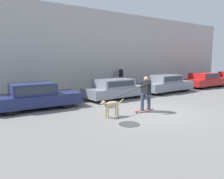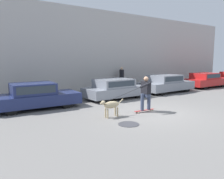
# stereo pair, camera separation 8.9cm
# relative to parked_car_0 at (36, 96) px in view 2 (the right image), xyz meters

# --- Properties ---
(ground_plane) EXTENTS (36.00, 36.00, 0.00)m
(ground_plane) POSITION_rel_parked_car_0_xyz_m (4.05, -3.83, -0.60)
(ground_plane) COLOR slate
(back_wall) EXTENTS (32.00, 0.30, 5.87)m
(back_wall) POSITION_rel_parked_car_0_xyz_m (4.05, 3.06, 2.33)
(back_wall) COLOR #B2ADA8
(back_wall) RESTS_ON ground_plane
(sidewalk_curb) EXTENTS (30.00, 1.86, 0.12)m
(sidewalk_curb) POSITION_rel_parked_car_0_xyz_m (4.05, 1.96, -0.54)
(sidewalk_curb) COLOR gray
(sidewalk_curb) RESTS_ON ground_plane
(parked_car_0) EXTENTS (4.12, 1.91, 1.26)m
(parked_car_0) POSITION_rel_parked_car_0_xyz_m (0.00, 0.00, 0.00)
(parked_car_0) COLOR black
(parked_car_0) RESTS_ON ground_plane
(parked_car_1) EXTENTS (3.99, 1.89, 1.21)m
(parked_car_1) POSITION_rel_parked_car_0_xyz_m (4.77, -0.00, -0.01)
(parked_car_1) COLOR black
(parked_car_1) RESTS_ON ground_plane
(parked_car_2) EXTENTS (4.27, 1.94, 1.26)m
(parked_car_2) POSITION_rel_parked_car_0_xyz_m (9.30, -0.00, 0.01)
(parked_car_2) COLOR black
(parked_car_2) RESTS_ON ground_plane
(parked_car_3) EXTENTS (4.21, 1.86, 1.23)m
(parked_car_3) POSITION_rel_parked_car_0_xyz_m (14.20, -0.00, 0.00)
(parked_car_3) COLOR black
(parked_car_3) RESTS_ON ground_plane
(dog) EXTENTS (1.15, 0.30, 0.74)m
(dog) POSITION_rel_parked_car_0_xyz_m (2.13, -3.43, -0.10)
(dog) COLOR tan
(dog) RESTS_ON ground_plane
(skateboarder) EXTENTS (2.72, 0.65, 1.62)m
(skateboarder) POSITION_rel_parked_car_0_xyz_m (3.94, -3.55, 0.32)
(skateboarder) COLOR beige
(skateboarder) RESTS_ON ground_plane
(pedestrian_with_bag) EXTENTS (0.41, 0.73, 1.69)m
(pedestrian_with_bag) POSITION_rel_parked_car_0_xyz_m (7.08, 2.43, 0.45)
(pedestrian_with_bag) COLOR brown
(pedestrian_with_bag) RESTS_ON sidewalk_curb
(manhole_cover) EXTENTS (0.79, 0.79, 0.01)m
(manhole_cover) POSITION_rel_parked_car_0_xyz_m (2.10, -4.64, -0.60)
(manhole_cover) COLOR #38383D
(manhole_cover) RESTS_ON ground_plane
(fire_hydrant) EXTENTS (0.18, 0.18, 0.78)m
(fire_hydrant) POSITION_rel_parked_car_0_xyz_m (16.67, 0.78, -0.19)
(fire_hydrant) COLOR #4C5156
(fire_hydrant) RESTS_ON ground_plane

